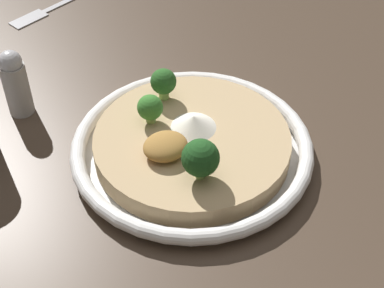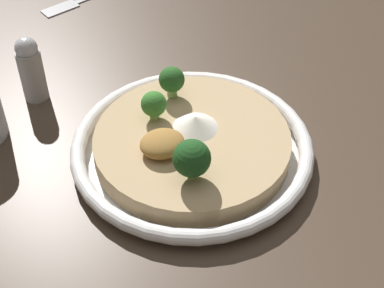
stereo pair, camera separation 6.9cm
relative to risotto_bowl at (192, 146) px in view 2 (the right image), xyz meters
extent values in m
plane|color=#47382B|center=(0.00, 0.00, -0.01)|extent=(6.00, 6.00, 0.00)
cylinder|color=white|center=(0.00, 0.00, -0.01)|extent=(0.27, 0.27, 0.01)
torus|color=white|center=(0.00, 0.00, 0.00)|extent=(0.28, 0.28, 0.02)
cylinder|color=tan|center=(0.00, 0.00, 0.00)|extent=(0.23, 0.23, 0.03)
cone|color=white|center=(-0.01, -0.01, 0.03)|extent=(0.05, 0.05, 0.02)
ellipsoid|color=#A37538|center=(0.04, 0.01, 0.03)|extent=(0.05, 0.05, 0.02)
cylinder|color=#84A856|center=(0.03, 0.06, 0.03)|extent=(0.01, 0.01, 0.02)
sphere|color=#1E4C1E|center=(0.03, 0.06, 0.05)|extent=(0.04, 0.04, 0.04)
cylinder|color=#84A856|center=(-0.01, -0.08, 0.03)|extent=(0.02, 0.02, 0.02)
sphere|color=#285B23|center=(-0.01, -0.08, 0.04)|extent=(0.03, 0.03, 0.03)
cylinder|color=#84A856|center=(0.03, -0.05, 0.02)|extent=(0.02, 0.02, 0.02)
sphere|color=#387A2D|center=(0.03, -0.05, 0.04)|extent=(0.03, 0.03, 0.03)
cube|color=#B7B7BC|center=(0.05, -0.40, -0.01)|extent=(0.06, 0.04, 0.00)
cylinder|color=#9E9993|center=(0.14, -0.19, 0.02)|extent=(0.03, 0.03, 0.07)
sphere|color=#B2B2B7|center=(0.14, -0.19, 0.06)|extent=(0.03, 0.03, 0.03)
camera|label=1|loc=(0.27, 0.42, 0.47)|focal=55.00mm
camera|label=2|loc=(0.21, 0.45, 0.47)|focal=55.00mm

